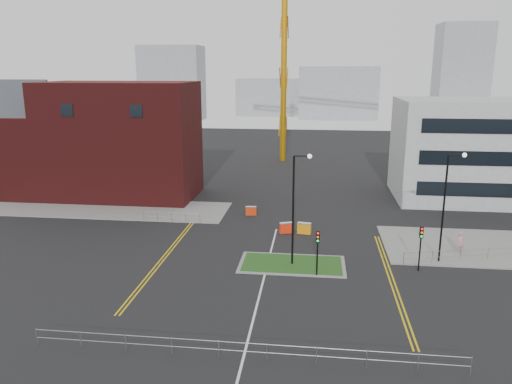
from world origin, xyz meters
The scene contains 25 objects.
ground centered at (0.00, 0.00, 0.00)m, with size 200.00×200.00×0.00m, color black.
pavement_left centered at (-20.00, 22.00, 0.06)m, with size 28.00×8.00×0.12m, color slate.
island_kerb centered at (2.00, 8.00, 0.04)m, with size 8.60×4.60×0.08m, color slate.
grass_island centered at (2.00, 8.00, 0.06)m, with size 8.00×4.00×0.12m, color #1C4617.
brick_building centered at (-22.97, 28.00, 6.85)m, with size 24.20×10.07×14.24m.
office_block centered at (26.01, 31.97, 6.00)m, with size 25.00×12.20×12.00m.
streetlamp_island centered at (2.22, 8.00, 5.41)m, with size 1.46×0.36×9.18m.
streetlamp_right_near centered at (14.22, 10.00, 5.41)m, with size 1.46×0.36×9.18m.
traffic_light_island centered at (4.00, 5.98, 2.57)m, with size 0.28×0.33×3.65m.
traffic_light_right centered at (12.00, 7.98, 2.57)m, with size 0.28×0.33×3.65m.
railing_front centered at (0.00, -6.00, 0.78)m, with size 24.05×0.05×1.10m.
railing_left centered at (-11.00, 18.00, 0.74)m, with size 6.05×0.05×1.10m.
centre_line centered at (0.00, 2.00, 0.01)m, with size 0.15×30.00×0.01m, color silver.
yellow_left_a centered at (-9.00, 10.00, 0.01)m, with size 0.12×24.00×0.01m, color gold.
yellow_left_b centered at (-8.70, 10.00, 0.01)m, with size 0.12×24.00×0.01m, color gold.
yellow_right_a centered at (9.50, 6.00, 0.01)m, with size 0.12×20.00×0.01m, color gold.
yellow_right_b centered at (9.80, 6.00, 0.01)m, with size 0.12×20.00×0.01m, color gold.
skyline_a centered at (-40.00, 120.00, 11.00)m, with size 18.00×12.00×22.00m, color gray.
skyline_b centered at (10.00, 130.00, 8.00)m, with size 24.00×12.00×16.00m, color gray.
skyline_c centered at (45.00, 125.00, 14.00)m, with size 14.00×12.00×28.00m, color gray.
skyline_d centered at (-8.00, 140.00, 6.00)m, with size 30.00×12.00×12.00m, color gray.
pedestrian centered at (16.27, 12.40, 0.95)m, with size 0.69×0.45×1.89m, color #C9828F.
barrier_left centered at (-3.15, 21.58, 0.53)m, with size 1.20×0.50×0.98m.
barrier_mid centered at (2.77, 16.00, 0.60)m, with size 1.36×0.64×1.10m.
barrier_right centered at (1.01, 16.00, 0.57)m, with size 1.32×0.81×1.06m.
Camera 1 is at (3.64, -30.09, 15.62)m, focal length 35.00 mm.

